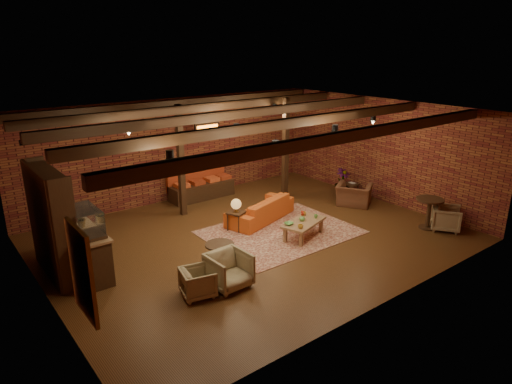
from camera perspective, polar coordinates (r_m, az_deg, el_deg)
floor at (r=11.83m, az=-0.28°, el=-5.73°), size 10.00×10.00×0.00m
ceiling at (r=10.93m, az=-0.31°, el=9.79°), size 10.00×8.00×0.02m
wall_back at (r=14.55m, az=-9.96°, el=5.24°), size 10.00×0.02×3.20m
wall_front at (r=8.63m, az=16.13°, el=-4.33°), size 10.00×0.02×3.20m
wall_left at (r=9.30m, az=-25.62°, el=-3.82°), size 0.02×8.00×3.20m
wall_right at (r=14.76m, az=15.36°, el=5.04°), size 0.02×8.00×3.20m
ceiling_beams at (r=10.95m, az=-0.31°, el=9.17°), size 9.80×6.40×0.22m
ceiling_pipe at (r=12.28m, az=-4.91°, el=9.01°), size 9.60×0.12×0.12m
post_left at (r=13.08m, az=-9.37°, el=3.80°), size 0.16×0.16×3.20m
post_right at (r=14.50m, az=3.70°, el=5.43°), size 0.16×0.16×3.20m
service_counter at (r=10.68m, az=-21.58°, el=-5.15°), size 0.80×2.50×1.60m
plant_counter at (r=10.73m, az=-21.65°, el=-2.62°), size 0.35×0.39×0.30m
shelving_hutch at (r=10.54m, az=-24.06°, el=-3.43°), size 0.52×2.00×2.40m
chalkboard_menu at (r=7.24m, az=-20.88°, el=-9.34°), size 0.08×0.96×1.46m
banquette at (r=14.74m, az=-6.85°, el=1.12°), size 2.10×0.70×1.00m
service_sign at (r=13.93m, az=-6.17°, el=7.98°), size 0.86×0.06×0.30m
ceiling_spotlights at (r=10.99m, az=-0.31°, el=8.04°), size 6.40×4.40×0.28m
rug at (r=12.18m, az=3.09°, el=-5.00°), size 3.81×2.93×0.01m
sofa at (r=12.86m, az=0.54°, el=-2.14°), size 2.40×1.49×0.66m
coffee_table at (r=11.76m, az=5.93°, el=-3.90°), size 1.42×1.00×0.69m
side_table_lamp at (r=12.06m, az=-2.50°, el=-1.82°), size 0.56×0.56×0.88m
round_table_left at (r=10.02m, az=-4.54°, el=-7.59°), size 0.64×0.64×0.66m
armchair_a at (r=9.23m, az=-7.27°, el=-10.98°), size 0.71×0.74×0.65m
armchair_b at (r=9.45m, az=-3.42°, el=-9.54°), size 0.81×0.77×0.81m
armchair_right at (r=14.33m, az=12.16°, el=0.10°), size 1.10×1.22×0.89m
side_table_book at (r=14.97m, az=11.75°, el=0.90°), size 0.48×0.48×0.50m
round_table_right at (r=13.06m, az=20.83°, el=-1.95°), size 0.72×0.72×0.85m
armchair_far at (r=13.21m, az=22.70°, el=-2.90°), size 0.95×0.94×0.72m
plant_tall at (r=14.95m, az=10.96°, el=4.51°), size 1.63×1.63×2.69m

